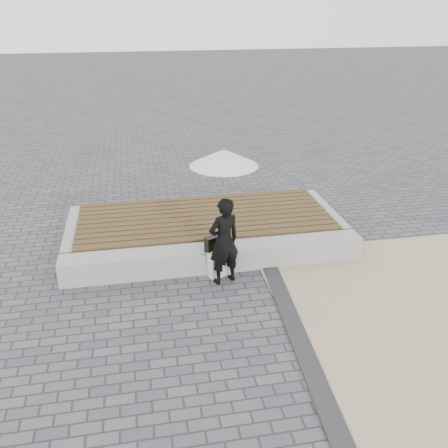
% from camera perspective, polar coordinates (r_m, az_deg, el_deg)
% --- Properties ---
extents(ground, '(80.00, 80.00, 0.00)m').
position_cam_1_polar(ground, '(6.88, 1.36, -11.61)').
color(ground, '#504F55').
rests_on(ground, ground).
extents(edging_band, '(0.61, 5.20, 0.04)m').
position_cam_1_polar(edging_band, '(6.66, 8.78, -13.15)').
color(edging_band, '#2D2D2F').
rests_on(edging_band, ground).
extents(seating_ledge, '(5.00, 0.45, 0.40)m').
position_cam_1_polar(seating_ledge, '(8.10, -0.98, -3.86)').
color(seating_ledge, '#999A95').
rests_on(seating_ledge, ground).
extents(timber_platform, '(5.00, 2.00, 0.40)m').
position_cam_1_polar(timber_platform, '(9.16, -2.27, -0.33)').
color(timber_platform, '#9B9B96').
rests_on(timber_platform, ground).
extents(timber_decking, '(4.60, 2.00, 0.04)m').
position_cam_1_polar(timber_decking, '(9.07, -2.29, 0.93)').
color(timber_decking, brown).
rests_on(timber_decking, timber_platform).
extents(woman, '(0.60, 0.50, 1.42)m').
position_cam_1_polar(woman, '(7.48, 0.00, -2.03)').
color(woman, black).
rests_on(woman, ground).
extents(parasol, '(0.99, 0.99, 1.26)m').
position_cam_1_polar(parasol, '(6.98, 0.00, 7.76)').
color(parasol, '#A5A5A9').
rests_on(parasol, ground).
extents(handbag, '(0.39, 0.27, 0.26)m').
position_cam_1_polar(handbag, '(7.82, -0.97, -2.22)').
color(handbag, black).
rests_on(handbag, seating_ledge).
extents(canvas_tote, '(0.44, 0.32, 0.43)m').
position_cam_1_polar(canvas_tote, '(7.89, -0.40, -4.59)').
color(canvas_tote, silver).
rests_on(canvas_tote, ground).
extents(magazine, '(0.33, 0.25, 0.01)m').
position_cam_1_polar(magazine, '(7.74, -0.34, -3.35)').
color(magazine, red).
rests_on(magazine, canvas_tote).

